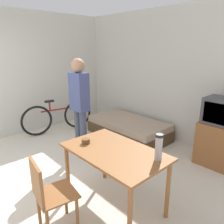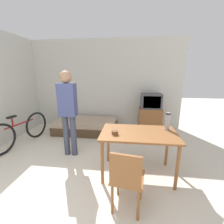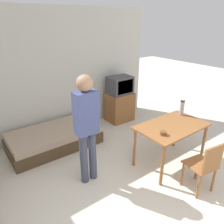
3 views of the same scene
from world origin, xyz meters
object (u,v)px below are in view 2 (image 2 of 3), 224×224
at_px(daybed, 86,126).
at_px(tv, 150,114).
at_px(dining_table, 139,138).
at_px(thermos_flask, 168,120).
at_px(person_standing, 68,108).
at_px(bicycle, 21,131).
at_px(mate_bowl, 115,133).
at_px(wooden_chair, 127,178).

relative_size(daybed, tv, 1.55).
height_order(dining_table, thermos_flask, thermos_flask).
height_order(daybed, person_standing, person_standing).
xyz_separation_m(bicycle, thermos_flask, (3.24, -0.59, 0.58)).
bearing_deg(dining_table, daybed, 128.91).
relative_size(bicycle, mate_bowl, 16.17).
bearing_deg(mate_bowl, thermos_flask, 20.12).
bearing_deg(daybed, bicycle, -142.82).
bearing_deg(tv, bicycle, -159.37).
height_order(bicycle, person_standing, person_standing).
relative_size(daybed, thermos_flask, 6.02).
height_order(wooden_chair, thermos_flask, thermos_flask).
relative_size(dining_table, mate_bowl, 11.97).
bearing_deg(mate_bowl, tv, 68.79).
height_order(person_standing, thermos_flask, person_standing).
height_order(daybed, tv, tv).
bearing_deg(dining_table, person_standing, 161.03).
bearing_deg(dining_table, tv, 77.48).
distance_m(thermos_flask, mate_bowl, 0.93).
xyz_separation_m(daybed, person_standing, (0.04, -1.30, 0.85)).
height_order(dining_table, person_standing, person_standing).
bearing_deg(tv, thermos_flask, -88.58).
height_order(tv, person_standing, person_standing).
bearing_deg(person_standing, tv, 39.34).
bearing_deg(dining_table, mate_bowl, -160.67).
bearing_deg(dining_table, thermos_flask, 20.74).
bearing_deg(thermos_flask, bicycle, 169.63).
distance_m(dining_table, thermos_flask, 0.58).
height_order(daybed, thermos_flask, thermos_flask).
xyz_separation_m(thermos_flask, mate_bowl, (-0.86, -0.32, -0.13)).
xyz_separation_m(dining_table, person_standing, (-1.39, 0.48, 0.36)).
xyz_separation_m(person_standing, thermos_flask, (1.88, -0.30, -0.10)).
xyz_separation_m(daybed, dining_table, (1.43, -1.78, 0.49)).
bearing_deg(mate_bowl, bicycle, 159.05).
relative_size(dining_table, person_standing, 0.70).
xyz_separation_m(bicycle, person_standing, (1.36, -0.30, 0.68)).
height_order(tv, mate_bowl, tv).
bearing_deg(bicycle, tv, 20.63).
height_order(tv, bicycle, tv).
xyz_separation_m(wooden_chair, mate_bowl, (-0.21, 0.64, 0.32)).
relative_size(wooden_chair, thermos_flask, 2.88).
bearing_deg(daybed, thermos_flask, -39.72).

